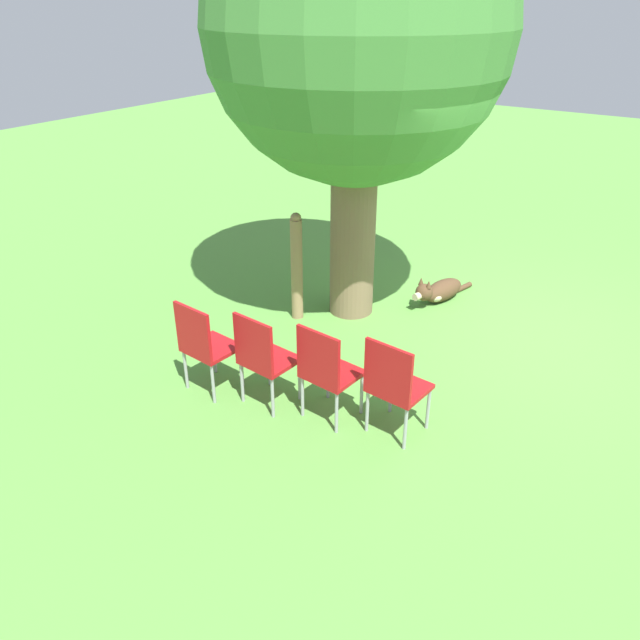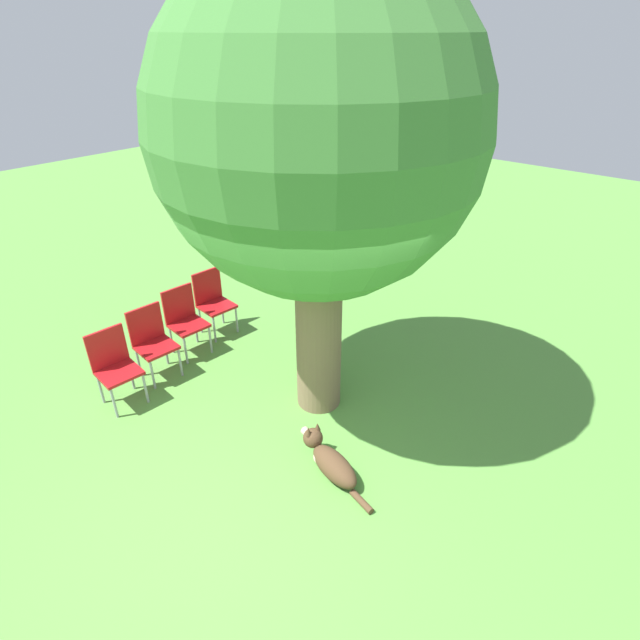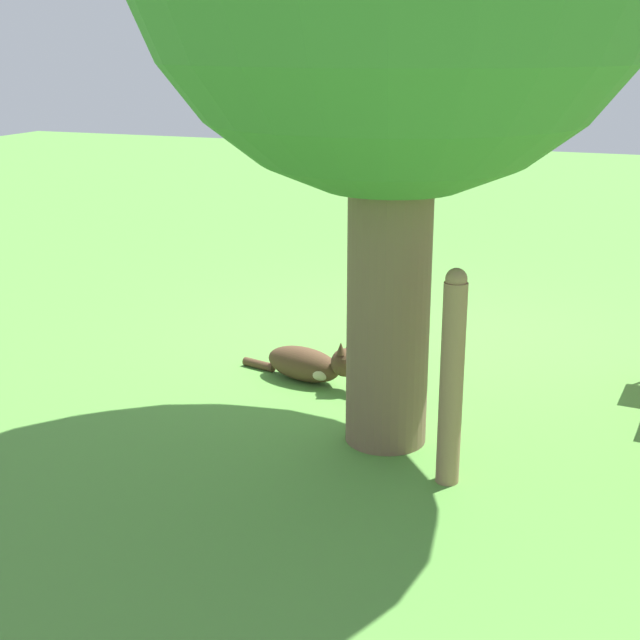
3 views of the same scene
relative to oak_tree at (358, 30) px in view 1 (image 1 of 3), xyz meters
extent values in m
plane|color=#56933D|center=(0.36, -1.54, -3.01)|extent=(30.00, 30.00, 0.00)
cylinder|color=#7A6047|center=(0.00, 0.00, -1.91)|extent=(0.51, 0.51, 2.22)
sphere|color=#427F38|center=(0.00, 0.00, 0.04)|extent=(3.04, 3.04, 3.04)
ellipsoid|color=#513823|center=(0.87, -0.78, -2.89)|extent=(0.67, 0.41, 0.25)
ellipsoid|color=#C6B293|center=(0.70, -0.74, -2.90)|extent=(0.27, 0.27, 0.15)
sphere|color=#513823|center=(0.51, -0.69, -2.80)|extent=(0.25, 0.25, 0.21)
cylinder|color=#C6B293|center=(0.40, -0.66, -2.82)|extent=(0.11, 0.11, 0.09)
cone|color=#513823|center=(0.50, -0.75, -2.68)|extent=(0.07, 0.07, 0.09)
cone|color=#513823|center=(0.52, -0.64, -2.68)|extent=(0.07, 0.07, 0.09)
cylinder|color=#513823|center=(1.28, -0.89, -2.98)|extent=(0.29, 0.13, 0.07)
cylinder|color=#937551|center=(-0.49, 0.42, -2.43)|extent=(0.13, 0.13, 1.18)
sphere|color=#937551|center=(-0.49, 0.42, -1.82)|extent=(0.12, 0.12, 0.12)
cube|color=#B21419|center=(-1.72, -1.51, -2.58)|extent=(0.46, 0.48, 0.04)
cube|color=#B21419|center=(-1.91, -1.49, -2.33)|extent=(0.07, 0.44, 0.47)
cylinder|color=#99999E|center=(-1.52, -1.34, -2.81)|extent=(0.03, 0.03, 0.41)
cylinder|color=#99999E|center=(-1.56, -1.71, -2.81)|extent=(0.03, 0.03, 0.41)
cylinder|color=#99999E|center=(-1.88, -1.30, -2.81)|extent=(0.03, 0.03, 0.41)
cylinder|color=#99999E|center=(-1.92, -1.68, -2.81)|extent=(0.03, 0.03, 0.41)
cube|color=#B21419|center=(-1.85, -0.93, -2.58)|extent=(0.46, 0.48, 0.04)
cube|color=#B21419|center=(-2.04, -0.91, -2.33)|extent=(0.07, 0.44, 0.47)
cylinder|color=#99999E|center=(-1.65, -0.75, -2.81)|extent=(0.03, 0.03, 0.41)
cylinder|color=#99999E|center=(-1.69, -1.13, -2.81)|extent=(0.03, 0.03, 0.41)
cylinder|color=#99999E|center=(-2.01, -0.72, -2.81)|extent=(0.03, 0.03, 0.41)
cylinder|color=#99999E|center=(-2.04, -1.10, -2.81)|extent=(0.03, 0.03, 0.41)
cube|color=#B21419|center=(-1.97, -0.35, -2.58)|extent=(0.46, 0.48, 0.04)
cube|color=#B21419|center=(-2.17, -0.33, -2.33)|extent=(0.07, 0.44, 0.47)
cylinder|color=#99999E|center=(-1.78, -0.17, -2.81)|extent=(0.03, 0.03, 0.41)
cylinder|color=#99999E|center=(-1.81, -0.55, -2.81)|extent=(0.03, 0.03, 0.41)
cylinder|color=#99999E|center=(-2.14, -0.14, -2.81)|extent=(0.03, 0.03, 0.41)
cylinder|color=#99999E|center=(-2.17, -0.52, -2.81)|extent=(0.03, 0.03, 0.41)
cube|color=#B21419|center=(-2.10, 0.24, -2.58)|extent=(0.46, 0.48, 0.04)
cube|color=#B21419|center=(-2.30, 0.26, -2.33)|extent=(0.07, 0.44, 0.47)
cylinder|color=#99999E|center=(-1.91, 0.41, -2.81)|extent=(0.03, 0.03, 0.41)
cylinder|color=#99999E|center=(-1.94, 0.03, -2.81)|extent=(0.03, 0.03, 0.41)
cylinder|color=#99999E|center=(-2.26, 0.44, -2.81)|extent=(0.03, 0.03, 0.41)
cylinder|color=#99999E|center=(-2.30, 0.06, -2.81)|extent=(0.03, 0.03, 0.41)
camera|label=1|loc=(-5.67, -3.37, 0.34)|focal=35.00mm
camera|label=2|loc=(3.02, -3.53, 0.83)|focal=28.00mm
camera|label=3|loc=(-1.43, 4.97, -0.62)|focal=50.00mm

